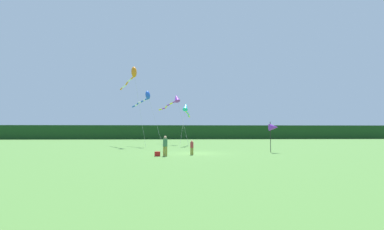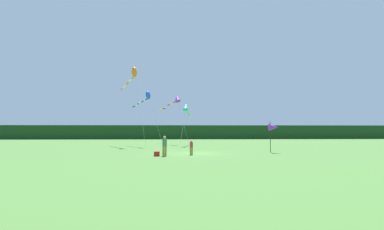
# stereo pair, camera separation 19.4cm
# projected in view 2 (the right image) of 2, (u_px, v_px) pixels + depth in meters

# --- Properties ---
(ground_plane) EXTENTS (120.00, 120.00, 0.00)m
(ground_plane) POSITION_uv_depth(u_px,v_px,m) (195.00, 153.00, 25.88)
(ground_plane) COLOR #477533
(distant_treeline) EXTENTS (108.00, 2.98, 3.55)m
(distant_treeline) POSITION_uv_depth(u_px,v_px,m) (184.00, 132.00, 70.85)
(distant_treeline) COLOR #193D19
(distant_treeline) RESTS_ON ground
(person_adult) EXTENTS (0.38, 0.38, 1.72)m
(person_adult) POSITION_uv_depth(u_px,v_px,m) (165.00, 145.00, 23.07)
(person_adult) COLOR olive
(person_adult) RESTS_ON ground
(person_child) EXTENTS (0.29, 0.29, 1.33)m
(person_child) POSITION_uv_depth(u_px,v_px,m) (191.00, 147.00, 24.31)
(person_child) COLOR olive
(person_child) RESTS_ON ground
(cooler_box) EXTENTS (0.47, 0.32, 0.39)m
(cooler_box) POSITION_uv_depth(u_px,v_px,m) (157.00, 154.00, 23.04)
(cooler_box) COLOR red
(cooler_box) RESTS_ON ground
(banner_flag_pole) EXTENTS (0.90, 0.70, 3.05)m
(banner_flag_pole) POSITION_uv_depth(u_px,v_px,m) (274.00, 127.00, 27.07)
(banner_flag_pole) COLOR black
(banner_flag_pole) RESTS_ON ground
(kite_orange) EXTENTS (4.84, 7.38, 11.10)m
(kite_orange) POSITION_uv_depth(u_px,v_px,m) (133.00, 74.00, 37.88)
(kite_orange) COLOR #B2B2B2
(kite_orange) RESTS_ON ground
(kite_cyan) EXTENTS (1.74, 7.64, 6.28)m
(kite_cyan) POSITION_uv_depth(u_px,v_px,m) (186.00, 108.00, 38.91)
(kite_cyan) COLOR #B2B2B2
(kite_cyan) RESTS_ON ground
(kite_purple) EXTENTS (4.93, 8.76, 8.11)m
(kite_purple) POSITION_uv_depth(u_px,v_px,m) (175.00, 100.00, 43.51)
(kite_purple) COLOR #B2B2B2
(kite_purple) RESTS_ON ground
(kite_blue) EXTENTS (4.96, 5.94, 7.74)m
(kite_blue) POSITION_uv_depth(u_px,v_px,m) (146.00, 97.00, 37.83)
(kite_blue) COLOR #B2B2B2
(kite_blue) RESTS_ON ground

